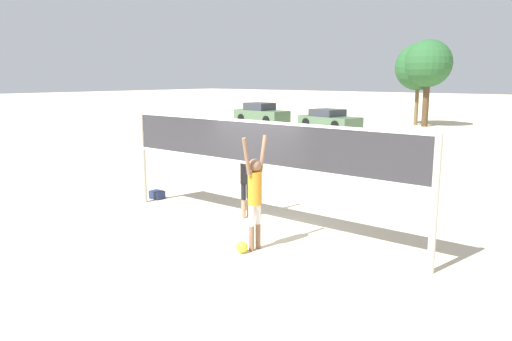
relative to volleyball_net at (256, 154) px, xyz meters
The scene contains 10 objects.
ground_plane 1.75m from the volleyball_net, ahead, with size 200.00×200.00×0.00m, color beige.
volleyball_net is the anchor object (origin of this frame).
player_spiker 1.42m from the volleyball_net, 51.41° to the right, with size 0.28×0.72×2.29m.
player_blocker 1.23m from the volleyball_net, 142.90° to the left, with size 0.28×0.70×2.09m.
volleyball 2.25m from the volleyball_net, 60.70° to the right, with size 0.23×0.23×0.23m.
gear_bag 4.38m from the volleyball_net, behind, with size 0.38×0.29×0.23m.
parked_car_near 23.52m from the volleyball_net, 117.39° to the left, with size 4.52×2.65×1.27m.
parked_car_mid 26.95m from the volleyball_net, 128.76° to the left, with size 4.47×2.21×1.50m.
tree_left_cluster 26.87m from the volleyball_net, 103.42° to the left, with size 3.23×3.23×5.95m.
tree_right_cluster 27.67m from the volleyball_net, 104.94° to the left, with size 3.31×3.31×5.76m.
Camera 1 is at (6.93, -8.38, 3.41)m, focal length 35.00 mm.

